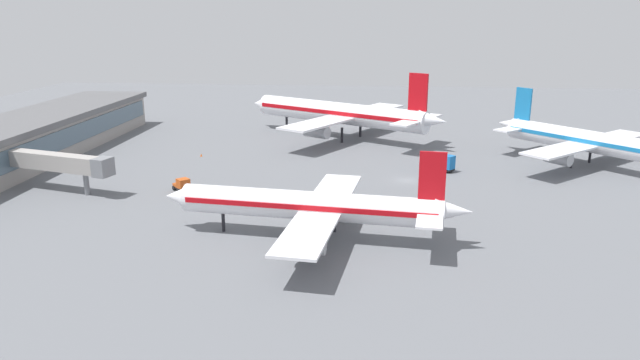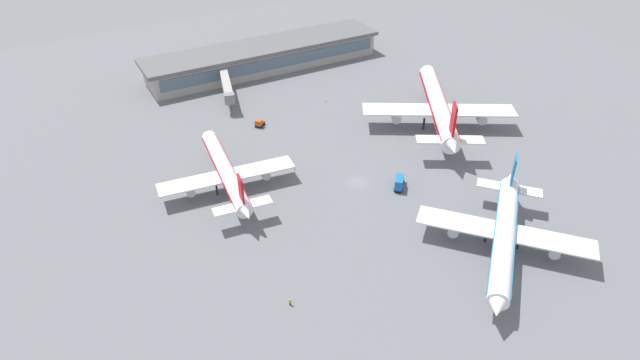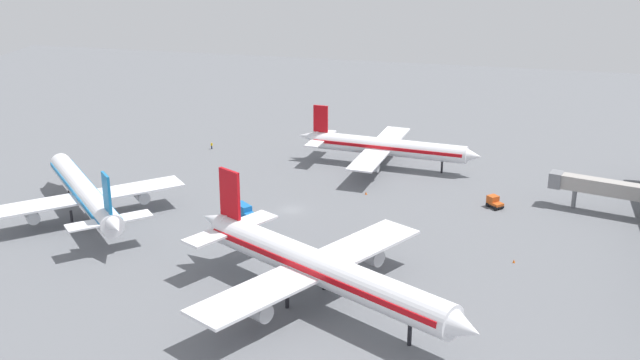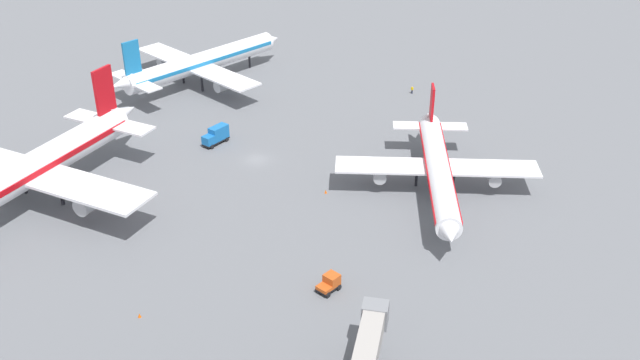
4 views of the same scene
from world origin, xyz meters
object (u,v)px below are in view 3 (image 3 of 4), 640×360
Objects in this scene: baggage_tug at (494,202)px; safety_cone_mid_apron at (514,261)px; airplane_at_gate at (386,147)px; airplane_taxiing at (321,268)px; catering_truck at (245,213)px; safety_cone_near_gate at (366,193)px; airplane_distant at (85,193)px; ground_crew_worker at (212,146)px.

safety_cone_mid_apron is at bearing 145.50° from baggage_tug.
airplane_at_gate is 66.69m from airplane_taxiing.
catering_truck is at bearing 67.62° from baggage_tug.
catering_truck is 27.82m from safety_cone_near_gate.
safety_cone_mid_apron is (-6.89, -50.08, -1.40)m from catering_truck.
baggage_tug reaches higher than safety_cone_near_gate.
airplane_distant reaches higher than ground_crew_worker.
airplane_taxiing reaches higher than safety_cone_mid_apron.
airplane_at_gate is 43.15m from ground_crew_worker.
airplane_taxiing is at bearing -156.96° from airplane_distant.
baggage_tug is (-19.63, -24.85, -3.54)m from airplane_at_gate.
ground_crew_worker reaches higher than safety_cone_near_gate.
airplane_taxiing reaches higher than baggage_tug.
airplane_distant is 10.12× the size of baggage_tug.
baggage_tug is (23.34, -76.08, -3.99)m from airplane_distant.
baggage_tug is 6.19× the size of safety_cone_mid_apron.
airplane_taxiing is at bearing 127.51° from safety_cone_mid_apron.
airplane_distant is 6.88× the size of catering_truck.
safety_cone_mid_apron is (-26.31, -30.21, 0.00)m from safety_cone_near_gate.
airplane_distant reaches higher than airplane_at_gate.
airplane_taxiing reaches higher than safety_cone_near_gate.
airplane_at_gate is 1.13× the size of airplane_distant.
ground_crew_worker is (70.03, 43.33, -5.32)m from airplane_taxiing.
airplane_taxiing is 56.90m from airplane_distant.
airplane_at_gate is 70.74× the size of safety_cone_near_gate.
airplane_taxiing is 30.18× the size of ground_crew_worker.
safety_cone_near_gate is at bearing 48.95° from safety_cone_mid_apron.
airplane_at_gate is at bearing 7.65° from baggage_tug.
airplane_at_gate is 70.74× the size of safety_cone_mid_apron.
catering_truck is at bearing 156.81° from airplane_taxiing.
baggage_tug reaches higher than ground_crew_worker.
ground_crew_worker is 2.78× the size of safety_cone_near_gate.
airplane_taxiing is 1.34× the size of airplane_distant.
catering_truck is at bearing 82.17° from safety_cone_mid_apron.
airplane_at_gate is 18.97m from safety_cone_near_gate.
catering_truck is (-37.84, 21.00, -3.00)m from airplane_at_gate.
baggage_tug is at bearing 62.93° from catering_truck.
baggage_tug is at bearing -31.97° from airplane_at_gate.
airplane_taxiing is 83.99× the size of safety_cone_near_gate.
airplane_distant reaches higher than safety_cone_mid_apron.
catering_truck is 1.47× the size of baggage_tug.
baggage_tug is 6.19× the size of safety_cone_near_gate.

